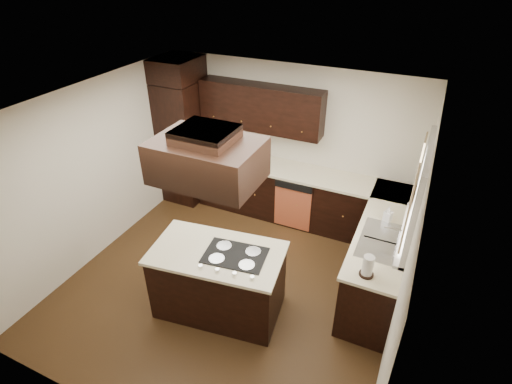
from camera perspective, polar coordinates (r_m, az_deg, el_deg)
floor at (r=5.67m, az=-3.54°, el=-12.75°), size 4.20×4.20×0.02m
ceiling at (r=4.30m, az=-4.65°, el=11.96°), size 4.20×4.20×0.02m
wall_back at (r=6.56m, az=4.75°, el=7.26°), size 4.20×0.02×2.50m
wall_front at (r=3.65m, az=-20.74°, el=-19.04°), size 4.20×0.02×2.50m
wall_left at (r=6.05m, az=-21.96°, el=2.68°), size 0.02×4.20×2.50m
wall_right at (r=4.45m, az=21.00°, el=-8.32°), size 0.02×4.20×2.50m
oven_column at (r=7.07m, az=-10.21°, el=7.02°), size 0.65×0.75×2.12m
wall_oven_face at (r=6.86m, az=-7.81°, el=7.02°), size 0.05×0.62×0.78m
base_cabinets_back at (r=6.67m, az=3.79°, el=-0.13°), size 2.93×0.60×0.88m
base_cabinets_right at (r=5.66m, az=17.37°, el=-8.47°), size 0.60×2.40×0.88m
countertop_back at (r=6.43m, az=3.88°, el=3.29°), size 2.93×0.63×0.04m
countertop_right at (r=5.38m, az=17.99°, el=-4.68°), size 0.63×2.40×0.04m
upper_cabinets at (r=6.34m, az=0.67°, el=11.96°), size 2.00×0.34×0.72m
dishwasher_front at (r=6.38m, az=5.26°, el=-2.32°), size 0.60×0.05×0.72m
window_frame at (r=4.68m, az=22.21°, el=-0.38°), size 0.06×1.32×1.12m
window_pane at (r=4.68m, az=22.54°, el=-0.46°), size 0.00×1.20×1.00m
curtain_left at (r=4.30m, az=21.03°, el=-2.35°), size 0.02×0.34×0.90m
curtain_right at (r=5.03m, az=22.10°, el=2.57°), size 0.02×0.34×0.90m
sink_rim at (r=5.08m, az=17.57°, el=-6.66°), size 0.52×0.84×0.01m
island at (r=5.04m, az=-5.34°, el=-12.67°), size 1.59×1.01×0.88m
island_top at (r=4.73m, az=-5.61°, el=-8.68°), size 1.65×1.07×0.04m
cooktop at (r=4.65m, az=-3.00°, el=-9.00°), size 0.76×0.56×0.01m
range_hood at (r=3.96m, az=-6.98°, el=4.47°), size 1.05×0.72×0.42m
hood_duct at (r=3.84m, az=-7.25°, el=8.12°), size 0.55×0.50×0.13m
blender_base at (r=6.90m, az=-5.73°, el=5.92°), size 0.15×0.15×0.10m
blender_pitcher at (r=6.82m, az=-5.81°, el=7.28°), size 0.13×0.13×0.26m
spice_rack at (r=6.55m, az=-1.48°, el=5.71°), size 0.40×0.21×0.32m
mixing_bowl at (r=6.77m, az=-5.32°, el=5.29°), size 0.34×0.34×0.07m
soap_bottle at (r=5.40m, az=18.35°, el=-3.01°), size 0.12×0.12×0.21m
paper_towel at (r=4.48m, az=15.68°, el=-10.17°), size 0.13×0.13×0.26m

